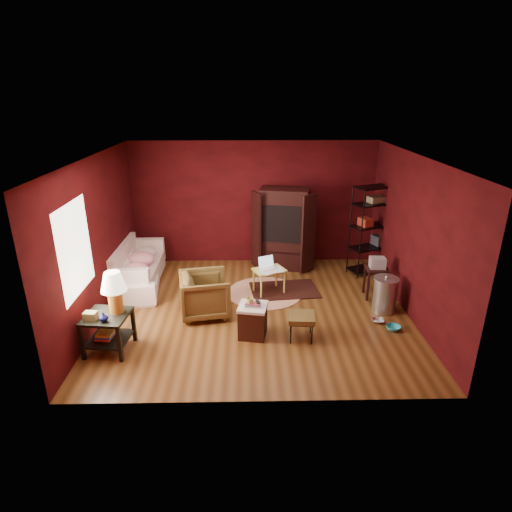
{
  "coord_description": "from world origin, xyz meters",
  "views": [
    {
      "loc": [
        -0.15,
        -7.04,
        3.81
      ],
      "look_at": [
        0.0,
        0.2,
        1.0
      ],
      "focal_mm": 30.0,
      "sensor_mm": 36.0,
      "label": 1
    }
  ],
  "objects_px": {
    "side_table": "(111,304)",
    "tv_armoire": "(284,228)",
    "armchair": "(205,293)",
    "wire_shelving": "(374,226)",
    "sofa": "(138,267)",
    "hamper": "(253,320)",
    "laptop_desk": "(269,272)"
  },
  "relations": [
    {
      "from": "side_table",
      "to": "tv_armoire",
      "type": "xyz_separation_m",
      "value": [
        2.9,
        3.26,
        0.18
      ]
    },
    {
      "from": "armchair",
      "to": "wire_shelving",
      "type": "xyz_separation_m",
      "value": [
        3.5,
        1.87,
        0.64
      ]
    },
    {
      "from": "sofa",
      "to": "hamper",
      "type": "relative_size",
      "value": 3.35
    },
    {
      "from": "hamper",
      "to": "laptop_desk",
      "type": "xyz_separation_m",
      "value": [
        0.34,
        1.62,
        0.17
      ]
    },
    {
      "from": "hamper",
      "to": "armchair",
      "type": "bearing_deg",
      "value": 138.5
    },
    {
      "from": "side_table",
      "to": "tv_armoire",
      "type": "height_order",
      "value": "tv_armoire"
    },
    {
      "from": "sofa",
      "to": "wire_shelving",
      "type": "relative_size",
      "value": 1.09
    },
    {
      "from": "side_table",
      "to": "hamper",
      "type": "bearing_deg",
      "value": 8.28
    },
    {
      "from": "side_table",
      "to": "laptop_desk",
      "type": "height_order",
      "value": "side_table"
    },
    {
      "from": "laptop_desk",
      "to": "tv_armoire",
      "type": "bearing_deg",
      "value": 49.01
    },
    {
      "from": "side_table",
      "to": "hamper",
      "type": "height_order",
      "value": "side_table"
    },
    {
      "from": "laptop_desk",
      "to": "side_table",
      "type": "bearing_deg",
      "value": -167.05
    },
    {
      "from": "hamper",
      "to": "tv_armoire",
      "type": "bearing_deg",
      "value": 76.04
    },
    {
      "from": "wire_shelving",
      "to": "laptop_desk",
      "type": "bearing_deg",
      "value": -179.78
    },
    {
      "from": "laptop_desk",
      "to": "wire_shelving",
      "type": "distance_m",
      "value": 2.59
    },
    {
      "from": "hamper",
      "to": "laptop_desk",
      "type": "distance_m",
      "value": 1.66
    },
    {
      "from": "side_table",
      "to": "tv_armoire",
      "type": "distance_m",
      "value": 4.37
    },
    {
      "from": "laptop_desk",
      "to": "wire_shelving",
      "type": "bearing_deg",
      "value": -1.12
    },
    {
      "from": "tv_armoire",
      "to": "wire_shelving",
      "type": "xyz_separation_m",
      "value": [
        1.92,
        -0.32,
        0.12
      ]
    },
    {
      "from": "sofa",
      "to": "armchair",
      "type": "bearing_deg",
      "value": -137.76
    },
    {
      "from": "laptop_desk",
      "to": "tv_armoire",
      "type": "xyz_separation_m",
      "value": [
        0.39,
        1.32,
        0.49
      ]
    },
    {
      "from": "armchair",
      "to": "hamper",
      "type": "relative_size",
      "value": 1.35
    },
    {
      "from": "sofa",
      "to": "side_table",
      "type": "height_order",
      "value": "side_table"
    },
    {
      "from": "laptop_desk",
      "to": "tv_armoire",
      "type": "height_order",
      "value": "tv_armoire"
    },
    {
      "from": "side_table",
      "to": "wire_shelving",
      "type": "bearing_deg",
      "value": 31.35
    },
    {
      "from": "side_table",
      "to": "wire_shelving",
      "type": "distance_m",
      "value": 5.65
    },
    {
      "from": "laptop_desk",
      "to": "hamper",
      "type": "bearing_deg",
      "value": -126.57
    },
    {
      "from": "sofa",
      "to": "hamper",
      "type": "distance_m",
      "value": 3.1
    },
    {
      "from": "sofa",
      "to": "tv_armoire",
      "type": "xyz_separation_m",
      "value": [
        3.07,
        0.92,
        0.53
      ]
    },
    {
      "from": "sofa",
      "to": "side_table",
      "type": "relative_size",
      "value": 1.66
    },
    {
      "from": "side_table",
      "to": "tv_armoire",
      "type": "relative_size",
      "value": 0.7
    },
    {
      "from": "sofa",
      "to": "side_table",
      "type": "xyz_separation_m",
      "value": [
        0.17,
        -2.34,
        0.35
      ]
    }
  ]
}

